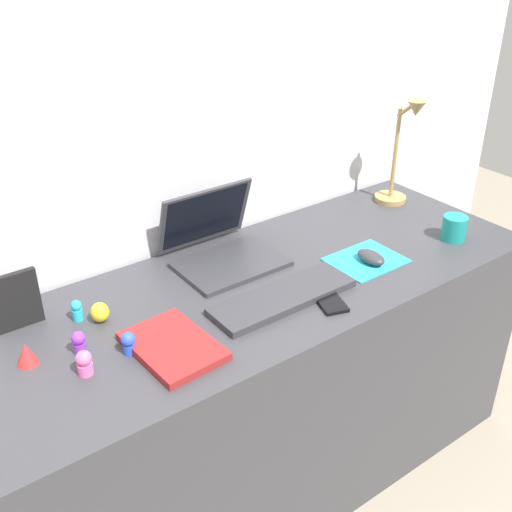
{
  "coord_description": "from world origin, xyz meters",
  "views": [
    {
      "loc": [
        -0.87,
        -1.17,
        1.64
      ],
      "look_at": [
        -0.0,
        0.0,
        0.83
      ],
      "focal_mm": 43.53,
      "sensor_mm": 36.0,
      "label": 1
    }
  ],
  "objects_px": {
    "coffee_mug": "(454,228)",
    "toy_figurine_cyan": "(77,310)",
    "laptop": "(218,243)",
    "toy_figurine_red": "(26,354)",
    "keyboard": "(283,297)",
    "picture_frame": "(15,301)",
    "cell_phone": "(328,300)",
    "desk_lamp": "(401,155)",
    "toy_figurine_pink": "(84,363)",
    "toy_figurine_purple": "(79,342)",
    "toy_figurine_yellow": "(100,312)",
    "notebook_pad": "(173,346)",
    "toy_figurine_blue": "(128,342)",
    "mouse": "(371,257)"
  },
  "relations": [
    {
      "from": "notebook_pad",
      "to": "picture_frame",
      "type": "relative_size",
      "value": 1.6
    },
    {
      "from": "toy_figurine_yellow",
      "to": "toy_figurine_cyan",
      "type": "bearing_deg",
      "value": 138.7
    },
    {
      "from": "cell_phone",
      "to": "picture_frame",
      "type": "xyz_separation_m",
      "value": [
        -0.69,
        0.37,
        0.07
      ]
    },
    {
      "from": "laptop",
      "to": "toy_figurine_yellow",
      "type": "bearing_deg",
      "value": -167.51
    },
    {
      "from": "desk_lamp",
      "to": "picture_frame",
      "type": "distance_m",
      "value": 1.31
    },
    {
      "from": "keyboard",
      "to": "toy_figurine_red",
      "type": "bearing_deg",
      "value": 167.52
    },
    {
      "from": "cell_phone",
      "to": "picture_frame",
      "type": "distance_m",
      "value": 0.79
    },
    {
      "from": "cell_phone",
      "to": "toy_figurine_red",
      "type": "xyz_separation_m",
      "value": [
        -0.72,
        0.22,
        0.02
      ]
    },
    {
      "from": "toy_figurine_purple",
      "to": "toy_figurine_pink",
      "type": "distance_m",
      "value": 0.08
    },
    {
      "from": "toy_figurine_blue",
      "to": "toy_figurine_cyan",
      "type": "height_order",
      "value": "same"
    },
    {
      "from": "toy_figurine_pink",
      "to": "laptop",
      "type": "bearing_deg",
      "value": 26.41
    },
    {
      "from": "coffee_mug",
      "to": "desk_lamp",
      "type": "bearing_deg",
      "value": 77.99
    },
    {
      "from": "picture_frame",
      "to": "toy_figurine_cyan",
      "type": "relative_size",
      "value": 2.66
    },
    {
      "from": "picture_frame",
      "to": "toy_figurine_pink",
      "type": "bearing_deg",
      "value": -77.49
    },
    {
      "from": "notebook_pad",
      "to": "toy_figurine_cyan",
      "type": "xyz_separation_m",
      "value": [
        -0.13,
        0.25,
        0.02
      ]
    },
    {
      "from": "laptop",
      "to": "coffee_mug",
      "type": "distance_m",
      "value": 0.74
    },
    {
      "from": "picture_frame",
      "to": "coffee_mug",
      "type": "height_order",
      "value": "picture_frame"
    },
    {
      "from": "toy_figurine_pink",
      "to": "toy_figurine_yellow",
      "type": "bearing_deg",
      "value": 56.68
    },
    {
      "from": "coffee_mug",
      "to": "toy_figurine_yellow",
      "type": "height_order",
      "value": "coffee_mug"
    },
    {
      "from": "toy_figurine_yellow",
      "to": "toy_figurine_pink",
      "type": "bearing_deg",
      "value": -123.32
    },
    {
      "from": "notebook_pad",
      "to": "mouse",
      "type": "bearing_deg",
      "value": -1.92
    },
    {
      "from": "coffee_mug",
      "to": "toy_figurine_cyan",
      "type": "distance_m",
      "value": 1.15
    },
    {
      "from": "toy_figurine_red",
      "to": "notebook_pad",
      "type": "bearing_deg",
      "value": -27.54
    },
    {
      "from": "keyboard",
      "to": "coffee_mug",
      "type": "relative_size",
      "value": 5.24
    },
    {
      "from": "mouse",
      "to": "toy_figurine_purple",
      "type": "relative_size",
      "value": 1.64
    },
    {
      "from": "toy_figurine_purple",
      "to": "toy_figurine_pink",
      "type": "relative_size",
      "value": 0.96
    },
    {
      "from": "keyboard",
      "to": "picture_frame",
      "type": "distance_m",
      "value": 0.67
    },
    {
      "from": "notebook_pad",
      "to": "toy_figurine_purple",
      "type": "relative_size",
      "value": 4.11
    },
    {
      "from": "cell_phone",
      "to": "toy_figurine_red",
      "type": "distance_m",
      "value": 0.76
    },
    {
      "from": "mouse",
      "to": "desk_lamp",
      "type": "relative_size",
      "value": 0.25
    },
    {
      "from": "mouse",
      "to": "toy_figurine_cyan",
      "type": "relative_size",
      "value": 1.7
    },
    {
      "from": "notebook_pad",
      "to": "toy_figurine_blue",
      "type": "bearing_deg",
      "value": 147.73
    },
    {
      "from": "laptop",
      "to": "notebook_pad",
      "type": "bearing_deg",
      "value": -137.38
    },
    {
      "from": "keyboard",
      "to": "picture_frame",
      "type": "relative_size",
      "value": 2.73
    },
    {
      "from": "desk_lamp",
      "to": "toy_figurine_yellow",
      "type": "relative_size",
      "value": 7.26
    },
    {
      "from": "laptop",
      "to": "picture_frame",
      "type": "bearing_deg",
      "value": 179.63
    },
    {
      "from": "desk_lamp",
      "to": "toy_figurine_pink",
      "type": "distance_m",
      "value": 1.28
    },
    {
      "from": "desk_lamp",
      "to": "picture_frame",
      "type": "height_order",
      "value": "desk_lamp"
    },
    {
      "from": "desk_lamp",
      "to": "toy_figurine_yellow",
      "type": "xyz_separation_m",
      "value": [
        -1.14,
        -0.05,
        -0.15
      ]
    },
    {
      "from": "cell_phone",
      "to": "toy_figurine_pink",
      "type": "bearing_deg",
      "value": -171.23
    },
    {
      "from": "laptop",
      "to": "desk_lamp",
      "type": "distance_m",
      "value": 0.73
    },
    {
      "from": "toy_figurine_yellow",
      "to": "keyboard",
      "type": "bearing_deg",
      "value": -24.88
    },
    {
      "from": "laptop",
      "to": "desk_lamp",
      "type": "height_order",
      "value": "desk_lamp"
    },
    {
      "from": "cell_phone",
      "to": "desk_lamp",
      "type": "height_order",
      "value": "desk_lamp"
    },
    {
      "from": "picture_frame",
      "to": "cell_phone",
      "type": "bearing_deg",
      "value": -28.16
    },
    {
      "from": "laptop",
      "to": "toy_figurine_cyan",
      "type": "xyz_separation_m",
      "value": [
        -0.46,
        -0.05,
        -0.02
      ]
    },
    {
      "from": "laptop",
      "to": "toy_figurine_red",
      "type": "height_order",
      "value": "laptop"
    },
    {
      "from": "toy_figurine_blue",
      "to": "desk_lamp",
      "type": "bearing_deg",
      "value": 10.63
    },
    {
      "from": "coffee_mug",
      "to": "toy_figurine_purple",
      "type": "bearing_deg",
      "value": 172.73
    },
    {
      "from": "cell_phone",
      "to": "toy_figurine_cyan",
      "type": "distance_m",
      "value": 0.65
    }
  ]
}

